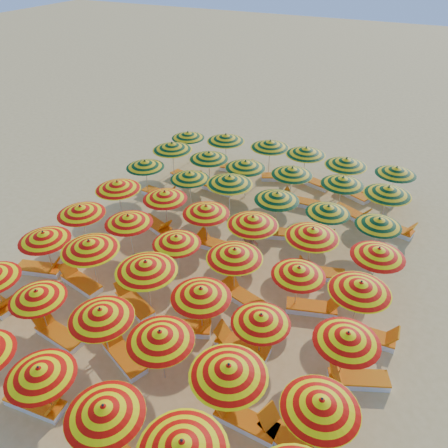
# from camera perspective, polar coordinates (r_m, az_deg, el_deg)

# --- Properties ---
(ground) EXTENTS (120.00, 120.00, 0.00)m
(ground) POSITION_cam_1_polar(r_m,az_deg,el_deg) (17.12, -0.73, -5.29)
(ground) COLOR #E8B867
(ground) RESTS_ON ground
(umbrella_2) EXTENTS (2.21, 2.21, 1.89)m
(umbrella_2) POSITION_cam_1_polar(r_m,az_deg,el_deg) (12.40, -22.94, -17.37)
(umbrella_2) COLOR silver
(umbrella_2) RESTS_ON ground
(umbrella_3) EXTENTS (2.41, 2.41, 1.99)m
(umbrella_3) POSITION_cam_1_polar(r_m,az_deg,el_deg) (11.14, -15.39, -22.42)
(umbrella_3) COLOR silver
(umbrella_3) RESTS_ON ground
(umbrella_4) EXTENTS (2.54, 2.54, 2.13)m
(umbrella_4) POSITION_cam_1_polar(r_m,az_deg,el_deg) (10.26, -5.49, -26.91)
(umbrella_4) COLOR silver
(umbrella_4) RESTS_ON ground
(umbrella_7) EXTENTS (1.82, 1.82, 1.84)m
(umbrella_7) POSITION_cam_1_polar(r_m,az_deg,el_deg) (14.61, -23.24, -8.46)
(umbrella_7) COLOR silver
(umbrella_7) RESTS_ON ground
(umbrella_8) EXTENTS (2.38, 2.38, 2.02)m
(umbrella_8) POSITION_cam_1_polar(r_m,az_deg,el_deg) (13.15, -15.81, -11.19)
(umbrella_8) COLOR silver
(umbrella_8) RESTS_ON ground
(umbrella_9) EXTENTS (1.99, 1.99, 2.00)m
(umbrella_9) POSITION_cam_1_polar(r_m,az_deg,el_deg) (12.25, -8.34, -14.26)
(umbrella_9) COLOR silver
(umbrella_9) RESTS_ON ground
(umbrella_10) EXTENTS (2.25, 2.25, 2.12)m
(umbrella_10) POSITION_cam_1_polar(r_m,az_deg,el_deg) (11.29, 0.61, -18.53)
(umbrella_10) COLOR silver
(umbrella_10) RESTS_ON ground
(umbrella_11) EXTENTS (2.34, 2.34, 2.01)m
(umbrella_11) POSITION_cam_1_polar(r_m,az_deg,el_deg) (11.09, 12.56, -21.99)
(umbrella_11) COLOR silver
(umbrella_11) RESTS_ON ground
(umbrella_12) EXTENTS (1.90, 1.90, 1.97)m
(umbrella_12) POSITION_cam_1_polar(r_m,az_deg,el_deg) (16.93, -22.48, -1.49)
(umbrella_12) COLOR silver
(umbrella_12) RESTS_ON ground
(umbrella_13) EXTENTS (2.27, 2.27, 2.13)m
(umbrella_13) POSITION_cam_1_polar(r_m,az_deg,el_deg) (15.65, -17.17, -2.67)
(umbrella_13) COLOR silver
(umbrella_13) RESTS_ON ground
(umbrella_14) EXTENTS (2.33, 2.33, 2.16)m
(umbrella_14) POSITION_cam_1_polar(r_m,az_deg,el_deg) (14.26, -10.17, -5.43)
(umbrella_14) COLOR silver
(umbrella_14) RESTS_ON ground
(umbrella_15) EXTENTS (2.03, 2.03, 1.99)m
(umbrella_15) POSITION_cam_1_polar(r_m,az_deg,el_deg) (13.35, -3.03, -8.93)
(umbrella_15) COLOR silver
(umbrella_15) RESTS_ON ground
(umbrella_16) EXTENTS (2.19, 2.19, 1.85)m
(umbrella_16) POSITION_cam_1_polar(r_m,az_deg,el_deg) (12.78, 4.84, -12.22)
(umbrella_16) COLOR silver
(umbrella_16) RESTS_ON ground
(umbrella_17) EXTENTS (2.38, 2.38, 1.96)m
(umbrella_17) POSITION_cam_1_polar(r_m,az_deg,el_deg) (12.59, 15.82, -14.04)
(umbrella_17) COLOR silver
(umbrella_17) RESTS_ON ground
(umbrella_18) EXTENTS (1.96, 1.96, 2.00)m
(umbrella_18) POSITION_cam_1_polar(r_m,az_deg,el_deg) (17.97, -18.21, 1.76)
(umbrella_18) COLOR silver
(umbrella_18) RESTS_ON ground
(umbrella_19) EXTENTS (2.27, 2.27, 1.95)m
(umbrella_19) POSITION_cam_1_polar(r_m,az_deg,el_deg) (16.98, -12.38, 0.63)
(umbrella_19) COLOR silver
(umbrella_19) RESTS_ON ground
(umbrella_20) EXTENTS (1.77, 1.77, 1.87)m
(umbrella_20) POSITION_cam_1_polar(r_m,az_deg,el_deg) (15.71, -6.23, -2.05)
(umbrella_20) COLOR silver
(umbrella_20) RESTS_ON ground
(umbrella_21) EXTENTS (2.25, 2.25, 2.06)m
(umbrella_21) POSITION_cam_1_polar(r_m,az_deg,el_deg) (14.71, 1.40, -3.84)
(umbrella_21) COLOR silver
(umbrella_21) RESTS_ON ground
(umbrella_22) EXTENTS (2.28, 2.28, 1.90)m
(umbrella_22) POSITION_cam_1_polar(r_m,az_deg,el_deg) (14.41, 9.74, -6.09)
(umbrella_22) COLOR silver
(umbrella_22) RESTS_ON ground
(umbrella_23) EXTENTS (2.52, 2.52, 2.06)m
(umbrella_23) POSITION_cam_1_polar(r_m,az_deg,el_deg) (14.06, 17.40, -7.82)
(umbrella_23) COLOR silver
(umbrella_23) RESTS_ON ground
(umbrella_24) EXTENTS (2.58, 2.58, 2.06)m
(umbrella_24) POSITION_cam_1_polar(r_m,az_deg,el_deg) (19.23, -13.73, 4.94)
(umbrella_24) COLOR silver
(umbrella_24) RESTS_ON ground
(umbrella_25) EXTENTS (2.42, 2.42, 1.97)m
(umbrella_25) POSITION_cam_1_polar(r_m,az_deg,el_deg) (18.28, -7.73, 3.76)
(umbrella_25) COLOR silver
(umbrella_25) RESTS_ON ground
(umbrella_26) EXTENTS (2.35, 2.35, 2.00)m
(umbrella_26) POSITION_cam_1_polar(r_m,az_deg,el_deg) (17.12, -2.36, 1.91)
(umbrella_26) COLOR silver
(umbrella_26) RESTS_ON ground
(umbrella_27) EXTENTS (2.57, 2.57, 2.07)m
(umbrella_27) POSITION_cam_1_polar(r_m,az_deg,el_deg) (16.35, 3.80, 0.45)
(umbrella_27) COLOR silver
(umbrella_27) RESTS_ON ground
(umbrella_28) EXTENTS (2.28, 2.28, 2.09)m
(umbrella_28) POSITION_cam_1_polar(r_m,az_deg,el_deg) (15.96, 11.49, -1.11)
(umbrella_28) COLOR silver
(umbrella_28) RESTS_ON ground
(umbrella_29) EXTENTS (2.44, 2.44, 1.97)m
(umbrella_29) POSITION_cam_1_polar(r_m,az_deg,el_deg) (15.78, 19.54, -3.51)
(umbrella_29) COLOR silver
(umbrella_29) RESTS_ON ground
(umbrella_30) EXTENTS (2.19, 2.19, 1.91)m
(umbrella_30) POSITION_cam_1_polar(r_m,az_deg,el_deg) (21.14, -10.28, 7.74)
(umbrella_30) COLOR silver
(umbrella_30) RESTS_ON ground
(umbrella_31) EXTENTS (2.00, 2.00, 1.88)m
(umbrella_31) POSITION_cam_1_polar(r_m,az_deg,el_deg) (19.85, -4.49, 6.32)
(umbrella_31) COLOR silver
(umbrella_31) RESTS_ON ground
(umbrella_32) EXTENTS (2.49, 2.49, 2.15)m
(umbrella_32) POSITION_cam_1_polar(r_m,az_deg,el_deg) (18.94, 0.75, 5.77)
(umbrella_32) COLOR silver
(umbrella_32) RESTS_ON ground
(umbrella_33) EXTENTS (2.09, 2.09, 1.99)m
(umbrella_33) POSITION_cam_1_polar(r_m,az_deg,el_deg) (18.12, 6.94, 3.60)
(umbrella_33) COLOR silver
(umbrella_33) RESTS_ON ground
(umbrella_34) EXTENTS (2.34, 2.34, 1.88)m
(umbrella_34) POSITION_cam_1_polar(r_m,az_deg,el_deg) (17.79, 13.47, 1.87)
(umbrella_34) COLOR silver
(umbrella_34) RESTS_ON ground
(umbrella_35) EXTENTS (2.10, 2.10, 1.86)m
(umbrella_35) POSITION_cam_1_polar(r_m,az_deg,el_deg) (17.58, 19.58, 0.25)
(umbrella_35) COLOR silver
(umbrella_35) RESTS_ON ground
(umbrella_36) EXTENTS (2.61, 2.61, 2.11)m
(umbrella_36) POSITION_cam_1_polar(r_m,az_deg,el_deg) (22.36, -6.79, 10.04)
(umbrella_36) COLOR silver
(umbrella_36) RESTS_ON ground
(umbrella_37) EXTENTS (2.42, 2.42, 2.03)m
(umbrella_37) POSITION_cam_1_polar(r_m,az_deg,el_deg) (21.40, -1.97, 8.92)
(umbrella_37) COLOR silver
(umbrella_37) RESTS_ON ground
(umbrella_38) EXTENTS (2.52, 2.52, 2.01)m
(umbrella_38) POSITION_cam_1_polar(r_m,az_deg,el_deg) (20.59, 2.83, 7.79)
(umbrella_38) COLOR silver
(umbrella_38) RESTS_ON ground
(umbrella_39) EXTENTS (2.05, 2.05, 2.01)m
(umbrella_39) POSITION_cam_1_polar(r_m,az_deg,el_deg) (20.19, 8.89, 6.85)
(umbrella_39) COLOR silver
(umbrella_39) RESTS_ON ground
(umbrella_40) EXTENTS (2.26, 2.26, 2.00)m
(umbrella_40) POSITION_cam_1_polar(r_m,az_deg,el_deg) (19.84, 15.25, 5.48)
(umbrella_40) COLOR silver
(umbrella_40) RESTS_ON ground
(umbrella_41) EXTENTS (2.39, 2.39, 2.09)m
(umbrella_41) POSITION_cam_1_polar(r_m,az_deg,el_deg) (19.46, 20.65, 4.10)
(umbrella_41) COLOR silver
(umbrella_41) RESTS_ON ground
(umbrella_42) EXTENTS (2.29, 2.29, 1.88)m
(umbrella_42) POSITION_cam_1_polar(r_m,az_deg,el_deg) (24.19, -4.73, 11.52)
(umbrella_42) COLOR silver
(umbrella_42) RESTS_ON ground
(umbrella_43) EXTENTS (2.27, 2.27, 2.11)m
(umbrella_43) POSITION_cam_1_polar(r_m,az_deg,el_deg) (23.24, 0.24, 11.21)
(umbrella_43) COLOR silver
(umbrella_43) RESTS_ON ground
(umbrella_44) EXTENTS (2.12, 2.12, 2.11)m
(umbrella_44) POSITION_cam_1_polar(r_m,az_deg,el_deg) (22.60, 6.05, 10.34)
(umbrella_44) COLOR silver
(umbrella_44) RESTS_ON ground
(umbrella_45) EXTENTS (2.49, 2.49, 2.09)m
(umbrella_45) POSITION_cam_1_polar(r_m,az_deg,el_deg) (22.11, 10.66, 9.35)
(umbrella_45) COLOR silver
(umbrella_45) RESTS_ON ground
(umbrella_46) EXTENTS (2.40, 2.40, 2.10)m
(umbrella_46) POSITION_cam_1_polar(r_m,az_deg,el_deg) (21.40, 15.67, 7.81)
(umbrella_46) COLOR silver
(umbrella_46) RESTS_ON ground
(umbrella_47) EXTENTS (1.98, 1.98, 1.96)m
(umbrella_47) POSITION_cam_1_polar(r_m,az_deg,el_deg) (21.59, 21.58, 6.51)
(umbrella_47) COLOR silver
(umbrella_47) RESTS_ON ground
(lounger_1) EXTENTS (1.78, 0.74, 0.69)m
(lounger_1) POSITION_cam_1_polar(r_m,az_deg,el_deg) (13.80, -23.27, -20.69)
(lounger_1) COLOR white
(lounger_1) RESTS_ON ground
(lounger_4) EXTENTS (1.79, 0.80, 0.69)m
(lounger_4) POSITION_cam_1_polar(r_m,az_deg,el_deg) (15.26, -20.81, -13.33)
(lounger_4) COLOR white
(lounger_4) RESTS_ON ground
(lounger_5) EXTENTS (1.82, 1.21, 0.69)m
(lounger_5) POSITION_cam_1_polar(r_m,az_deg,el_deg) (14.10, -12.96, -16.45)
(lounger_5) COLOR white
(lounger_5) RESTS_ON ground
(lounger_6) EXTENTS (1.76, 0.65, 0.69)m
(lounger_6) POSITION_cam_1_polar(r_m,az_deg,el_deg) (12.56, 2.72, -24.24)
(lounger_6) COLOR white
(lounger_6) RESTS_ON ground
(lounger_7) EXTENTS (1.83, 1.16, 0.69)m
(lounger_7) POSITION_cam_1_polar(r_m,az_deg,el_deg) (12.37, 8.29, -26.21)
(lounger_7) COLOR white
(lounger_7) RESTS_ON ground
(lounger_8) EXTENTS (1.82, 1.02, 0.69)m
(lounger_8) POSITION_cam_1_polar(r_m,az_deg,el_deg) (18.08, -22.83, -5.40)
(lounger_8) COLOR white
(lounger_8) RESTS_ON ground
(lounger_9) EXTENTS (1.81, 0.92, 0.69)m
(lounger_9) POSITION_cam_1_polar(r_m,az_deg,el_deg) (16.93, -18.21, -7.21)
(lounger_9) COLOR white
(lounger_9) RESTS_ON ground
(lounger_10) EXTENTS (1.82, 1.23, 0.69)m
(lounger_10) POSITION_cam_1_polar(r_m,az_deg,el_deg) (15.62, -11.65, -10.06)
(lounger_10) COLOR white
(lounger_10) RESTS_ON ground
(lounger_11) EXTENTS (1.82, 1.18, 0.69)m
(lounger_11) POSITION_cam_1_polar(r_m,az_deg,el_deg) (14.56, -4.98, -13.37)
(lounger_11) COLOR white
(lounger_11) RESTS_ON ground
(lounger_12) EXTENTS (1.74, 0.59, 0.69)m
(lounger_12) POSITION_cam_1_polar(r_m,az_deg,el_deg) (14.04, 2.27, -15.53)
(lounger_12) COLOR white
(lounger_12) RESTS_ON ground
(lounger_13) EXTENTS (1.82, 1.20, 0.69)m
(lounger_13) POSITION_cam_1_polar(r_m,az_deg,el_deg) (13.80, 16.98, -18.81)
(lounger_13) COLOR white
(lounger_13) RESTS_ON ground
(lounger_14) EXTENTS (1.83, 1.05, 0.69)m
(lounger_14) POSITION_cam_1_polar(r_m,az_deg,el_deg) (15.48, 2.68, -9.67)
(lounger_14) COLOR white
(lounger_14) RESTS_ON ground
(lounger_15) EXTENTS (1.83, 1.05, 0.69)m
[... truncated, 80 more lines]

